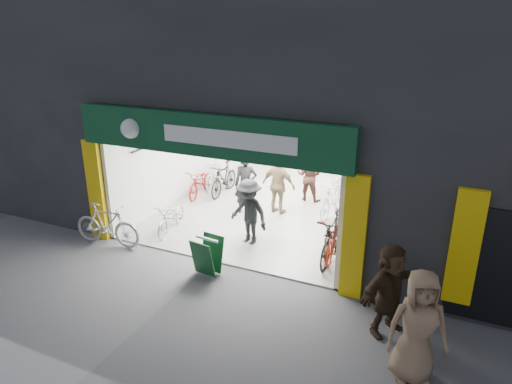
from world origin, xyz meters
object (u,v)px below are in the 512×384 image
Objects in this scene: bike_right_front at (332,237)px; pedestrian_near at (418,327)px; bike_left_front at (172,217)px; parked_bike at (107,225)px; sandwich_board at (207,255)px.

bike_right_front is 1.02× the size of pedestrian_near.
parked_bike reaches higher than bike_left_front.
bike_right_front is 2.91m from sandwich_board.
bike_left_front is 0.87× the size of parked_bike.
pedestrian_near is at bearing -10.80° from sandwich_board.
parked_bike is at bearing -176.78° from sandwich_board.
parked_bike reaches higher than sandwich_board.
parked_bike is at bearing 146.32° from pedestrian_near.
pedestrian_near is (6.47, -2.97, 0.53)m from bike_left_front.
bike_left_front is 7.14m from pedestrian_near.
pedestrian_near reaches higher than sandwich_board.
pedestrian_near is (2.17, -3.20, 0.36)m from bike_right_front.
parked_bike is 7.66m from pedestrian_near.
bike_right_front reaches higher than parked_bike.
parked_bike is (-5.30, -1.55, -0.03)m from bike_right_front.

